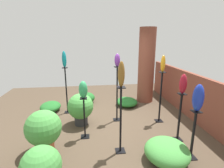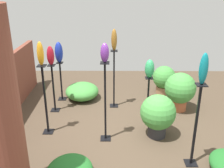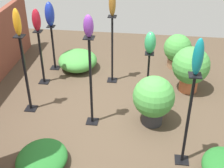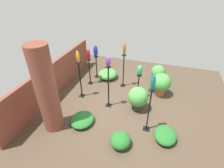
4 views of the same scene
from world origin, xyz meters
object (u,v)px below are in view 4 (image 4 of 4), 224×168
object	(u,v)px
art_vase_violet	(108,62)
potted_plant_mid_left	(138,98)
art_vase_cobalt	(96,51)
pedestal_amber	(81,82)
art_vase_teal	(153,83)
potted_plant_walkway_edge	(158,73)
art_vase_bronze	(124,49)
pedestal_bronze	(123,72)
pedestal_ruby	(90,73)
potted_plant_front_left	(161,83)
pedestal_jade	(138,88)
art_vase_jade	(140,70)
pedestal_cobalt	(97,68)
pedestal_violet	(109,89)
brick_pillar	(46,91)
pedestal_teal	(149,113)
art_vase_amber	(78,57)
art_vase_ruby	(88,54)

from	to	relation	value
art_vase_violet	potted_plant_mid_left	xyz separation A→B (m)	(0.12, -1.01, -1.24)
art_vase_cobalt	pedestal_amber	bearing A→B (deg)	-179.68
art_vase_teal	potted_plant_walkway_edge	size ratio (longest dim) A/B	0.64
art_vase_bronze	pedestal_bronze	bearing A→B (deg)	90.00
art_vase_teal	potted_plant_mid_left	xyz separation A→B (m)	(0.85, 0.46, -1.20)
art_vase_teal	pedestal_amber	bearing A→B (deg)	69.92
pedestal_ruby	potted_plant_front_left	bearing A→B (deg)	-88.76
art_vase_cobalt	pedestal_ruby	bearing A→B (deg)	175.34
pedestal_jade	art_vase_jade	distance (m)	0.74
pedestal_cobalt	art_vase_teal	distance (m)	3.88
pedestal_bronze	art_vase_cobalt	size ratio (longest dim) A/B	2.73
art_vase_bronze	potted_plant_mid_left	size ratio (longest dim) A/B	0.56
art_vase_jade	art_vase_cobalt	size ratio (longest dim) A/B	0.76
potted_plant_front_left	potted_plant_mid_left	bearing A→B (deg)	148.71
pedestal_violet	potted_plant_front_left	distance (m)	2.12
brick_pillar	pedestal_bronze	distance (m)	3.32
pedestal_violet	pedestal_teal	size ratio (longest dim) A/B	1.08
art_vase_violet	potted_plant_walkway_edge	size ratio (longest dim) A/B	0.45
potted_plant_front_left	pedestal_teal	bearing A→B (deg)	173.26
art_vase_bronze	art_vase_teal	distance (m)	2.53
art_vase_amber	art_vase_teal	xyz separation A→B (m)	(-0.97, -2.64, 0.04)
art_vase_jade	brick_pillar	bearing A→B (deg)	135.59
art_vase_cobalt	potted_plant_front_left	world-z (taller)	art_vase_cobalt
potted_plant_mid_left	art_vase_jade	bearing A→B (deg)	9.72
art_vase_jade	pedestal_ruby	bearing A→B (deg)	79.27
potted_plant_front_left	art_vase_jade	bearing A→B (deg)	120.19
pedestal_bronze	potted_plant_mid_left	world-z (taller)	pedestal_bronze
pedestal_ruby	pedestal_bronze	xyz separation A→B (m)	(0.24, -1.40, 0.13)
pedestal_teal	brick_pillar	bearing A→B (deg)	104.73
pedestal_bronze	art_vase_violet	size ratio (longest dim) A/B	4.09
pedestal_amber	potted_plant_walkway_edge	xyz separation A→B (m)	(2.02, -2.69, -0.25)
pedestal_bronze	potted_plant_front_left	xyz separation A→B (m)	(-0.18, -1.54, -0.12)
art_vase_ruby	art_vase_bronze	world-z (taller)	art_vase_bronze
pedestal_cobalt	potted_plant_mid_left	bearing A→B (deg)	-127.76
brick_pillar	pedestal_cobalt	distance (m)	3.40
art_vase_ruby	pedestal_ruby	bearing A→B (deg)	90.00
pedestal_bronze	art_vase_teal	distance (m)	2.74
brick_pillar	pedestal_teal	size ratio (longest dim) A/B	1.84
potted_plant_mid_left	pedestal_ruby	bearing A→B (deg)	64.51
pedestal_ruby	pedestal_violet	bearing A→B (deg)	-133.88
pedestal_bronze	pedestal_amber	size ratio (longest dim) A/B	0.98
art_vase_ruby	art_vase_teal	world-z (taller)	art_vase_teal
pedestal_amber	pedestal_cobalt	world-z (taller)	pedestal_amber
art_vase_jade	art_vase_teal	xyz separation A→B (m)	(-1.52, -0.57, 0.51)
art_vase_violet	art_vase_teal	bearing A→B (deg)	-116.57
brick_pillar	art_vase_bronze	bearing A→B (deg)	-26.82
art_vase_ruby	potted_plant_walkway_edge	size ratio (longest dim) A/B	0.57
pedestal_ruby	art_vase_cobalt	distance (m)	0.97
pedestal_violet	art_vase_bronze	distance (m)	1.71
art_vase_bronze	art_vase_ruby	bearing A→B (deg)	99.90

